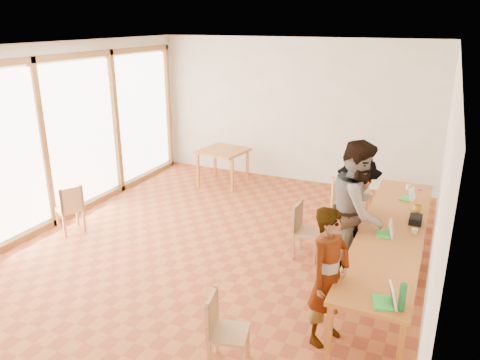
{
  "coord_description": "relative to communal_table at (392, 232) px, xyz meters",
  "views": [
    {
      "loc": [
        2.94,
        -5.4,
        3.34
      ],
      "look_at": [
        0.3,
        0.53,
        1.1
      ],
      "focal_mm": 35.0,
      "sensor_mm": 36.0,
      "label": 1
    }
  ],
  "objects": [
    {
      "name": "person_mid",
      "position": [
        -0.46,
        -0.08,
        0.25
      ],
      "size": [
        0.76,
        0.96,
        1.91
      ],
      "primitive_type": "imported",
      "rotation": [
        0.0,
        0.0,
        1.53
      ],
      "color": "gray",
      "rests_on": "ground"
    },
    {
      "name": "person_near",
      "position": [
        -0.46,
        -1.56,
        0.07
      ],
      "size": [
        0.56,
        0.66,
        1.55
      ],
      "primitive_type": "imported",
      "rotation": [
        0.0,
        0.0,
        1.18
      ],
      "color": "gray",
      "rests_on": "ground"
    },
    {
      "name": "window_wall",
      "position": [
        -5.46,
        -0.48,
        0.8
      ],
      "size": [
        0.1,
        8.0,
        3.0
      ],
      "primitive_type": "cube",
      "color": "white",
      "rests_on": "ground"
    },
    {
      "name": "laptop_mid",
      "position": [
        -0.04,
        -0.23,
        0.1
      ],
      "size": [
        0.21,
        0.25,
        0.2
      ],
      "rotation": [
        0.0,
        0.0,
        0.06
      ],
      "color": "green",
      "rests_on": "communal_table"
    },
    {
      "name": "chair_near",
      "position": [
        -1.33,
        -2.38,
        -0.21
      ],
      "size": [
        0.44,
        0.44,
        0.43
      ],
      "rotation": [
        0.0,
        0.0,
        0.21
      ],
      "color": "tan",
      "rests_on": "ground"
    },
    {
      "name": "laptop_near",
      "position": [
        0.16,
        -1.79,
        0.1
      ],
      "size": [
        0.27,
        0.29,
        0.21
      ],
      "rotation": [
        0.0,
        0.0,
        0.26
      ],
      "color": "green",
      "rests_on": "communal_table"
    },
    {
      "name": "side_table",
      "position": [
        -3.73,
        2.6,
        -0.03
      ],
      "size": [
        0.9,
        0.9,
        0.75
      ],
      "rotation": [
        0.0,
        0.0,
        -0.15
      ],
      "color": "#BA7529",
      "rests_on": "ground"
    },
    {
      "name": "wall_back",
      "position": [
        -2.5,
        3.52,
        0.8
      ],
      "size": [
        6.0,
        0.1,
        3.0
      ],
      "primitive_type": "cube",
      "color": "white",
      "rests_on": "ground"
    },
    {
      "name": "wall_right",
      "position": [
        0.5,
        -0.48,
        0.8
      ],
      "size": [
        0.1,
        8.0,
        3.0
      ],
      "primitive_type": "cube",
      "color": "white",
      "rests_on": "ground"
    },
    {
      "name": "ground",
      "position": [
        -2.5,
        -0.48,
        -0.7
      ],
      "size": [
        8.0,
        8.0,
        0.0
      ],
      "primitive_type": "plane",
      "color": "#AC5729",
      "rests_on": "ground"
    },
    {
      "name": "pink_phone",
      "position": [
        0.22,
        1.72,
        0.05
      ],
      "size": [
        0.05,
        0.1,
        0.01
      ],
      "primitive_type": "cube",
      "color": "#B9387E",
      "rests_on": "communal_table"
    },
    {
      "name": "chair_far",
      "position": [
        -0.99,
        1.29,
        -0.17
      ],
      "size": [
        0.5,
        0.5,
        0.46
      ],
      "rotation": [
        0.0,
        0.0,
        0.27
      ],
      "color": "tan",
      "rests_on": "ground"
    },
    {
      "name": "green_bottle",
      "position": [
        0.29,
        -1.84,
        0.19
      ],
      "size": [
        0.07,
        0.07,
        0.28
      ],
      "primitive_type": "cylinder",
      "color": "#186C31",
      "rests_on": "communal_table"
    },
    {
      "name": "chair_mid",
      "position": [
        -1.26,
        0.2,
        -0.2
      ],
      "size": [
        0.39,
        0.39,
        0.43
      ],
      "rotation": [
        0.0,
        0.0,
        -0.03
      ],
      "color": "tan",
      "rests_on": "ground"
    },
    {
      "name": "chair_spare",
      "position": [
        -4.92,
        -0.58,
        -0.2
      ],
      "size": [
        0.51,
        0.51,
        0.43
      ],
      "rotation": [
        0.0,
        0.0,
        2.66
      ],
      "color": "tan",
      "rests_on": "ground"
    },
    {
      "name": "clear_glass",
      "position": [
        0.04,
        1.64,
        0.09
      ],
      "size": [
        0.07,
        0.07,
        0.09
      ],
      "primitive_type": "cylinder",
      "color": "silver",
      "rests_on": "communal_table"
    },
    {
      "name": "ceiling",
      "position": [
        -2.5,
        -0.48,
        2.32
      ],
      "size": [
        6.0,
        8.0,
        0.04
      ],
      "primitive_type": "cube",
      "color": "white",
      "rests_on": "wall_back"
    },
    {
      "name": "laptop_far",
      "position": [
        0.09,
        1.18,
        0.1
      ],
      "size": [
        0.24,
        0.26,
        0.19
      ],
      "rotation": [
        0.0,
        0.0,
        -0.25
      ],
      "color": "green",
      "rests_on": "communal_table"
    },
    {
      "name": "chair_empty",
      "position": [
        -0.88,
        2.09,
        -0.16
      ],
      "size": [
        0.52,
        0.52,
        0.47
      ],
      "rotation": [
        0.0,
        0.0,
        0.32
      ],
      "color": "tan",
      "rests_on": "ground"
    },
    {
      "name": "condiment_cup",
      "position": [
        0.27,
        -0.02,
        0.08
      ],
      "size": [
        0.08,
        0.08,
        0.06
      ],
      "primitive_type": "cylinder",
      "color": "white",
      "rests_on": "communal_table"
    },
    {
      "name": "yellow_mug",
      "position": [
        0.25,
        0.73,
        0.1
      ],
      "size": [
        0.16,
        0.16,
        0.1
      ],
      "primitive_type": "imported",
      "rotation": [
        0.0,
        0.0,
        0.29
      ],
      "color": "gold",
      "rests_on": "communal_table"
    },
    {
      "name": "black_pouch",
      "position": [
        0.26,
        0.33,
        0.09
      ],
      "size": [
        0.16,
        0.26,
        0.09
      ],
      "primitive_type": "cube",
      "color": "black",
      "rests_on": "communal_table"
    },
    {
      "name": "communal_table",
      "position": [
        0.0,
        0.0,
        0.0
      ],
      "size": [
        0.8,
        4.0,
        0.75
      ],
      "color": "#BA7529",
      "rests_on": "ground"
    },
    {
      "name": "person_far",
      "position": [
        -0.52,
        0.26,
        0.09
      ],
      "size": [
        0.79,
        1.12,
        1.58
      ],
      "primitive_type": "imported",
      "rotation": [
        0.0,
        0.0,
        1.78
      ],
      "color": "gray",
      "rests_on": "ground"
    }
  ]
}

